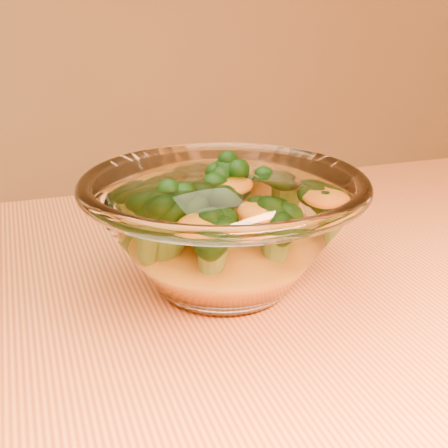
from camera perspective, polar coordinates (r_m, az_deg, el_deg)
name	(u,v)px	position (r m, az deg, el deg)	size (l,w,h in m)	color
glass_bowl	(224,230)	(0.53, 0.00, -0.53)	(0.24, 0.24, 0.11)	white
cheese_sauce	(224,254)	(0.54, 0.00, -2.77)	(0.13, 0.13, 0.04)	orange
broccoli_heap	(215,211)	(0.53, -0.85, 1.23)	(0.16, 0.14, 0.08)	black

